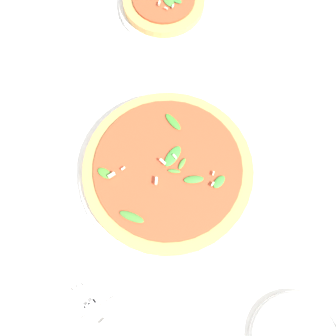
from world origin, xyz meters
The scene contains 4 objects.
ground_plane centered at (0.00, 0.00, 0.00)m, with size 6.00×6.00×0.00m, color white.
pizza_arugula_main centered at (0.02, 0.01, 0.02)m, with size 0.35×0.35×0.05m.
pizza_personal_side centered at (0.27, -0.31, 0.02)m, with size 0.20×0.20×0.05m.
fork centered at (-0.07, 0.30, 0.01)m, with size 0.19×0.06×0.00m.
Camera 1 is at (-0.12, 0.20, 0.73)m, focal length 42.00 mm.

